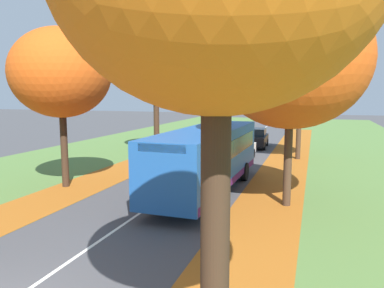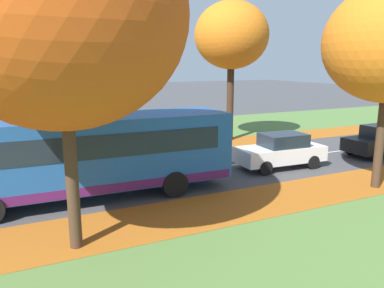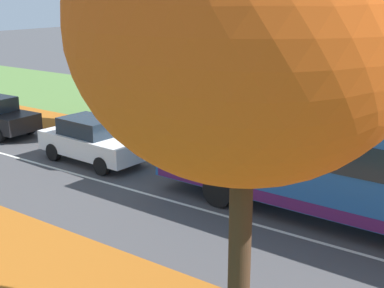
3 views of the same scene
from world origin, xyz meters
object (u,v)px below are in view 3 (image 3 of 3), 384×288
car_white_lead (92,140)px  tree_right_mid (129,3)px  bus (334,158)px  tree_left_near (246,25)px

car_white_lead → tree_right_mid: bearing=22.0°
bus → car_white_lead: 8.94m
tree_left_near → car_white_lead: 13.02m
tree_left_near → car_white_lead: tree_left_near is taller
tree_left_near → bus: tree_left_near is taller
tree_left_near → tree_right_mid: bearing=47.8°
tree_right_mid → car_white_lead: (-3.95, -1.60, -4.72)m
tree_left_near → car_white_lead: (6.67, 10.12, -4.76)m
tree_right_mid → car_white_lead: tree_right_mid is taller
tree_left_near → bus: size_ratio=0.74×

